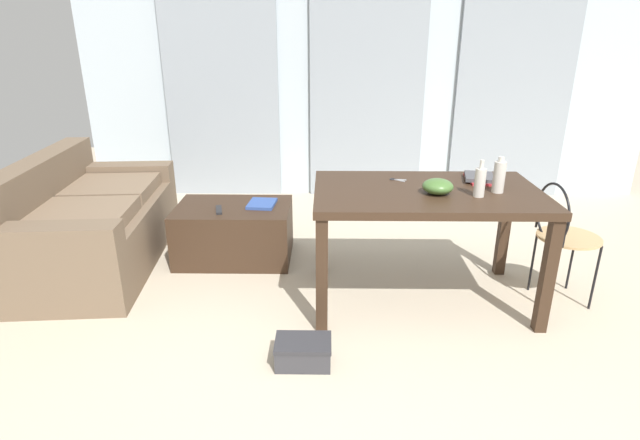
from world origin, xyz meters
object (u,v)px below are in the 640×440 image
bottle_far (480,182)px  bottle_near (499,176)px  tv_remote_primary (219,210)px  magazine (262,204)px  scissors (396,180)px  couch (88,224)px  book_stack (479,178)px  shoebox (303,352)px  coffee_table (234,232)px  craft_table (426,204)px  wire_chair (561,229)px  bowl (438,186)px

bottle_far → bottle_near: bearing=31.5°
tv_remote_primary → magazine: bearing=11.4°
scissors → magazine: (-0.97, 0.46, -0.33)m
couch → bottle_near: 2.99m
book_stack → shoebox: book_stack is taller
magazine → coffee_table: bearing=-167.2°
craft_table → wire_chair: 0.89m
bottle_far → book_stack: bottle_far is taller
tv_remote_primary → magazine: magazine is taller
couch → magazine: size_ratio=7.18×
bottle_near → tv_remote_primary: (-1.87, 0.58, -0.43)m
wire_chair → shoebox: wire_chair is taller
wire_chair → bowl: size_ratio=4.37×
coffee_table → scissors: bearing=-19.8°
coffee_table → bottle_near: size_ratio=3.96×
craft_table → bowl: bearing=-63.8°
book_stack → wire_chair: bearing=-23.1°
coffee_table → tv_remote_primary: size_ratio=4.99×
couch → wire_chair: couch is taller
bottle_far → couch: bearing=166.4°
bottle_far → magazine: size_ratio=0.91×
bottle_far → shoebox: 1.43m
shoebox → couch: bearing=143.6°
bottle_near → magazine: bearing=155.3°
craft_table → shoebox: 1.21m
coffee_table → shoebox: (0.60, -1.37, -0.14)m
shoebox → coffee_table: bearing=113.9°
wire_chair → bottle_far: (-0.59, -0.13, 0.35)m
bottle_near → craft_table: bearing=172.9°
craft_table → shoebox: bearing=-136.0°
book_stack → scissors: size_ratio=2.44×
scissors → bottle_far: bearing=-37.6°
bowl → tv_remote_primary: bowl is taller
wire_chair → bottle_far: bearing=-167.7°
book_stack → shoebox: size_ratio=0.89×
wire_chair → tv_remote_primary: size_ratio=4.63×
wire_chair → magazine: (-2.01, 0.67, -0.07)m
coffee_table → scissors: 1.38m
bottle_far → tv_remote_primary: (-1.73, 0.66, -0.42)m
couch → bowl: bearing=-13.7°
bottle_far → tv_remote_primary: size_ratio=1.27×
bottle_near → bottle_far: size_ratio=0.99×
wire_chair → shoebox: 1.84m
wire_chair → couch: bearing=170.9°
craft_table → couch: bearing=168.0°
book_stack → tv_remote_primary: 1.89m
coffee_table → bottle_near: 2.02m
bottle_far → book_stack: bearing=73.8°
couch → bottle_near: size_ratio=7.95×
tv_remote_primary → craft_table: bearing=-33.1°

